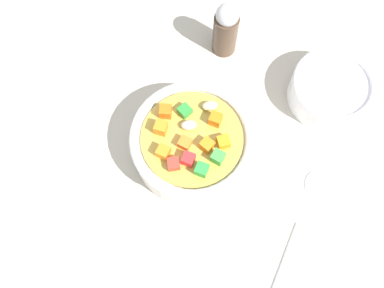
% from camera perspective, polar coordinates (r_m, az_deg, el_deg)
% --- Properties ---
extents(ground_plane, '(1.40, 1.40, 0.02)m').
position_cam_1_polar(ground_plane, '(0.60, 0.00, -1.26)').
color(ground_plane, '#BAB2A0').
extents(soup_bowl_main, '(0.16, 0.16, 0.07)m').
position_cam_1_polar(soup_bowl_main, '(0.56, -0.00, 0.09)').
color(soup_bowl_main, white).
rests_on(soup_bowl_main, ground_plane).
extents(spoon, '(0.15, 0.13, 0.01)m').
position_cam_1_polar(spoon, '(0.58, 14.02, -8.89)').
color(spoon, silver).
rests_on(spoon, ground_plane).
extents(side_bowl_small, '(0.11, 0.11, 0.04)m').
position_cam_1_polar(side_bowl_small, '(0.63, 17.54, 6.73)').
color(side_bowl_small, white).
rests_on(side_bowl_small, ground_plane).
extents(pepper_shaker, '(0.03, 0.03, 0.09)m').
position_cam_1_polar(pepper_shaker, '(0.62, 4.38, 14.63)').
color(pepper_shaker, '#4C3828').
rests_on(pepper_shaker, ground_plane).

